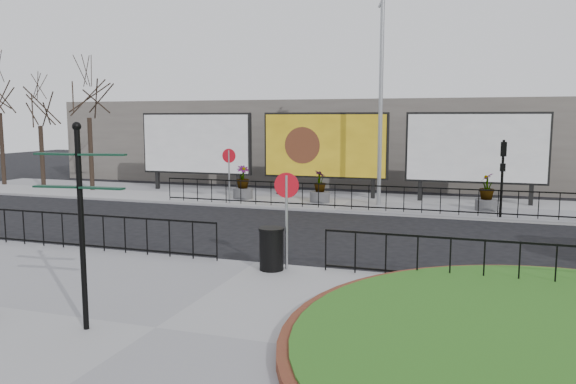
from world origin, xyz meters
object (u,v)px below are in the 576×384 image
at_px(fingerpost_sign, 81,206).
at_px(planter_c, 486,195).
at_px(lamp_post, 381,98).
at_px(planter_a, 243,185).
at_px(litter_bin, 271,249).
at_px(billboard_mid, 325,146).
at_px(planter_b, 320,190).

xyz_separation_m(fingerpost_sign, planter_c, (7.17, 16.37, -1.62)).
height_order(lamp_post, planter_a, lamp_post).
xyz_separation_m(fingerpost_sign, litter_bin, (1.83, 4.85, -1.72)).
height_order(fingerpost_sign, planter_a, fingerpost_sign).
distance_m(fingerpost_sign, planter_a, 16.97).
bearing_deg(planter_c, billboard_mid, 164.69).
relative_size(billboard_mid, litter_bin, 5.73).
bearing_deg(planter_c, planter_a, 179.57).
height_order(planter_b, planter_c, planter_c).
xyz_separation_m(billboard_mid, litter_bin, (2.16, -13.57, -1.93)).
distance_m(billboard_mid, lamp_post, 4.23).
bearing_deg(litter_bin, planter_c, 65.14).
height_order(planter_a, planter_c, planter_a).
distance_m(lamp_post, planter_c, 6.06).
height_order(fingerpost_sign, litter_bin, fingerpost_sign).
height_order(litter_bin, planter_b, planter_b).
distance_m(lamp_post, planter_b, 4.96).
xyz_separation_m(billboard_mid, fingerpost_sign, (0.33, -18.42, -0.21)).
relative_size(billboard_mid, planter_b, 4.23).
bearing_deg(lamp_post, billboard_mid, 146.75).
height_order(litter_bin, planter_a, planter_a).
bearing_deg(planter_b, planter_a, 180.00).
height_order(lamp_post, planter_b, lamp_post).
xyz_separation_m(billboard_mid, planter_b, (0.30, -1.97, -1.93)).
bearing_deg(lamp_post, planter_c, -1.04).
bearing_deg(planter_a, billboard_mid, 29.28).
xyz_separation_m(billboard_mid, planter_a, (-3.52, -1.97, -1.85)).
height_order(litter_bin, planter_c, planter_c).
xyz_separation_m(planter_a, planter_c, (11.02, -0.08, 0.02)).
xyz_separation_m(billboard_mid, lamp_post, (3.01, -1.97, 2.23)).
bearing_deg(fingerpost_sign, planter_a, 101.28).
bearing_deg(fingerpost_sign, planter_c, 64.47).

